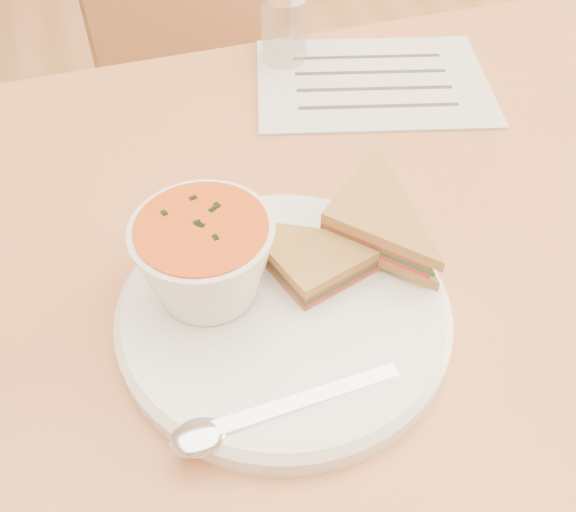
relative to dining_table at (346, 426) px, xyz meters
name	(u,v)px	position (x,y,z in m)	size (l,w,h in m)	color
dining_table	(346,426)	(0.00, 0.00, 0.00)	(1.00, 0.70, 0.75)	#9D5430
chair_far	(247,183)	(0.00, 0.49, 0.03)	(0.36, 0.36, 0.80)	brown
plate	(284,313)	(-0.11, -0.08, 0.38)	(0.26, 0.26, 0.02)	white
soup_bowl	(206,262)	(-0.16, -0.05, 0.43)	(0.11, 0.11, 0.07)	white
sandwich_half_a	(305,305)	(-0.10, -0.09, 0.41)	(0.10, 0.10, 0.03)	#B58640
sandwich_half_b	(320,228)	(-0.06, -0.03, 0.42)	(0.10, 0.10, 0.03)	#B58640
spoon	(278,410)	(-0.14, -0.16, 0.40)	(0.19, 0.04, 0.01)	silver
paper_menu	(372,82)	(0.09, 0.22, 0.38)	(0.27, 0.19, 0.00)	silver
condiment_shaker	(284,22)	(0.01, 0.30, 0.42)	(0.05, 0.05, 0.10)	silver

